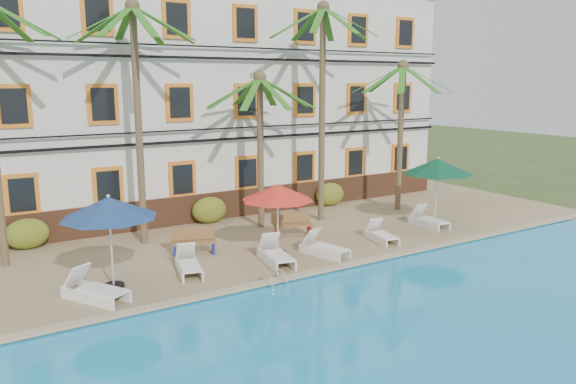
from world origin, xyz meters
TOP-DOWN VIEW (x-y plane):
  - ground at (0.00, 0.00)m, footprint 100.00×100.00m
  - pool_deck at (0.00, 5.00)m, footprint 30.00×12.00m
  - swimming_pool at (0.00, -7.00)m, footprint 26.00×12.00m
  - pool_coping at (0.00, -0.90)m, footprint 30.00×0.35m
  - hotel_building at (0.00, 9.98)m, footprint 25.40×6.44m
  - palm_b at (-3.77, 5.13)m, footprint 4.43×4.43m
  - palm_c at (1.01, 4.88)m, footprint 4.43×4.43m
  - palm_d at (3.76, 4.55)m, footprint 4.43×4.43m
  - palm_e at (7.92, 4.28)m, footprint 4.43×4.43m
  - shrub_left at (-7.50, 6.60)m, footprint 1.50×0.90m
  - shrub_mid at (-0.50, 6.60)m, footprint 1.50×0.90m
  - shrub_right at (5.74, 6.60)m, footprint 1.50×0.90m
  - umbrella_blue at (-5.95, 1.19)m, footprint 2.74×2.74m
  - umbrella_red at (-0.27, 1.43)m, footprint 2.50×2.50m
  - umbrella_green at (7.27, 1.36)m, footprint 2.84×2.84m
  - lounger_a at (-6.65, 0.50)m, footprint 1.57×2.03m
  - lounger_b at (-3.64, 1.20)m, footprint 1.05×1.89m
  - lounger_c at (-0.87, 0.58)m, footprint 1.04×2.03m
  - lounger_d at (0.96, 0.45)m, footprint 1.07×1.88m
  - lounger_e at (3.75, 0.69)m, footprint 0.89×1.73m
  - lounger_f at (6.83, 1.31)m, footprint 0.75×1.84m
  - bench_left at (-2.73, 2.93)m, footprint 1.57×0.94m
  - bench_right at (1.40, 3.09)m, footprint 1.57×0.93m
  - pool_ladder at (-1.86, -1.00)m, footprint 0.54×0.74m

SIDE VIEW (x-z plane):
  - ground at x=0.00m, z-range 0.00..0.00m
  - swimming_pool at x=0.00m, z-range 0.00..0.20m
  - pool_deck at x=0.00m, z-range 0.00..0.25m
  - pool_ladder at x=-1.86m, z-range -0.12..0.62m
  - pool_coping at x=0.00m, z-range 0.25..0.31m
  - lounger_e at x=3.75m, z-range 0.11..0.89m
  - lounger_d at x=0.96m, z-range 0.10..0.94m
  - lounger_b at x=-3.64m, z-range 0.10..0.95m
  - lounger_f at x=6.83m, z-range 0.10..0.95m
  - lounger_c at x=-0.87m, z-range 0.09..1.00m
  - lounger_a at x=-6.65m, z-range 0.09..1.01m
  - bench_left at x=-2.73m, z-range 0.26..1.18m
  - bench_right at x=1.40m, z-range 0.26..1.18m
  - shrub_left at x=-7.50m, z-range 0.25..1.35m
  - shrub_mid at x=-0.50m, z-range 0.25..1.35m
  - shrub_right at x=5.74m, z-range 0.25..1.35m
  - umbrella_red at x=-0.27m, z-range 1.13..3.63m
  - umbrella_blue at x=-5.95m, z-range 1.22..3.95m
  - umbrella_green at x=7.27m, z-range 1.26..4.09m
  - palm_c at x=1.01m, z-range 1.24..7.47m
  - palm_e at x=7.92m, z-range 1.29..8.05m
  - hotel_building at x=0.00m, z-range 0.26..10.49m
  - palm_b at x=-3.77m, z-range 1.44..10.04m
  - palm_d at x=3.76m, z-range 1.46..10.46m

